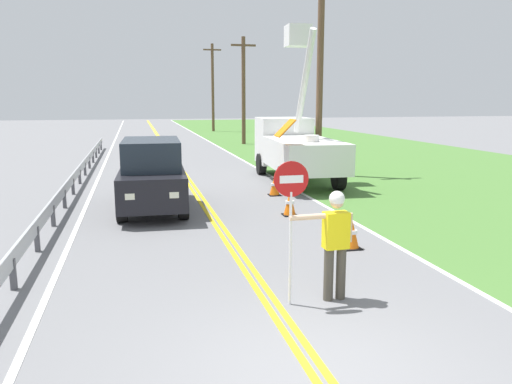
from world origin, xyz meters
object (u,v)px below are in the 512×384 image
(utility_pole_near, at_px, (320,67))
(traffic_cone_mid, at_px, (290,204))
(traffic_cone_tail, at_px, (275,186))
(stop_sign_paddle, at_px, (291,201))
(flagger_worker, at_px, (335,238))
(utility_pole_mid, at_px, (244,89))
(utility_pole_far, at_px, (213,86))
(utility_bucket_truck, at_px, (294,145))
(oncoming_suv_nearest, at_px, (152,175))
(traffic_cone_lead, at_px, (351,234))

(utility_pole_near, distance_m, traffic_cone_mid, 9.15)
(traffic_cone_tail, bearing_deg, stop_sign_paddle, -104.08)
(flagger_worker, relative_size, utility_pole_mid, 0.24)
(flagger_worker, xyz_separation_m, utility_pole_far, (4.82, 44.34, 3.50))
(flagger_worker, bearing_deg, utility_pole_near, 70.67)
(utility_bucket_truck, distance_m, traffic_cone_mid, 6.51)
(utility_pole_mid, distance_m, traffic_cone_mid, 23.54)
(flagger_worker, distance_m, stop_sign_paddle, 1.02)
(utility_bucket_truck, xyz_separation_m, oncoming_suv_nearest, (-5.82, -4.38, -0.37))
(oncoming_suv_nearest, xyz_separation_m, utility_pole_far, (7.46, 36.62, 3.48))
(stop_sign_paddle, distance_m, traffic_cone_tail, 9.45)
(flagger_worker, distance_m, traffic_cone_lead, 3.08)
(utility_bucket_truck, distance_m, utility_pole_far, 32.43)
(stop_sign_paddle, xyz_separation_m, traffic_cone_tail, (2.27, 9.07, -1.37))
(flagger_worker, relative_size, utility_pole_far, 0.21)
(flagger_worker, xyz_separation_m, utility_pole_near, (4.67, 13.30, 3.56))
(traffic_cone_lead, bearing_deg, utility_bucket_truck, 79.79)
(utility_bucket_truck, height_order, oncoming_suv_nearest, utility_bucket_truck)
(flagger_worker, bearing_deg, traffic_cone_mid, 79.51)
(stop_sign_paddle, height_order, utility_pole_mid, utility_pole_mid)
(utility_bucket_truck, bearing_deg, stop_sign_paddle, -108.05)
(utility_pole_far, bearing_deg, oncoming_suv_nearest, -101.52)
(utility_bucket_truck, height_order, utility_pole_near, utility_pole_near)
(utility_pole_mid, height_order, traffic_cone_tail, utility_pole_mid)
(traffic_cone_lead, bearing_deg, utility_pole_far, 85.41)
(flagger_worker, bearing_deg, utility_pole_far, 83.79)
(flagger_worker, bearing_deg, utility_pole_mid, 80.75)
(traffic_cone_mid, bearing_deg, oncoming_suv_nearest, 155.69)
(utility_pole_mid, distance_m, traffic_cone_tail, 20.55)
(stop_sign_paddle, relative_size, utility_pole_mid, 0.31)
(oncoming_suv_nearest, distance_m, traffic_cone_lead, 6.60)
(flagger_worker, height_order, utility_pole_far, utility_pole_far)
(traffic_cone_lead, bearing_deg, flagger_worker, -119.51)
(stop_sign_paddle, distance_m, traffic_cone_mid, 6.49)
(utility_bucket_truck, height_order, traffic_cone_tail, utility_bucket_truck)
(oncoming_suv_nearest, distance_m, utility_pole_near, 9.85)
(traffic_cone_mid, xyz_separation_m, traffic_cone_tail, (0.39, 3.01, 0.00))
(utility_bucket_truck, relative_size, traffic_cone_mid, 9.89)
(utility_pole_near, xyz_separation_m, utility_pole_mid, (0.06, 15.70, -0.61))
(stop_sign_paddle, distance_m, utility_bucket_truck, 12.76)
(utility_pole_near, bearing_deg, flagger_worker, -109.33)
(flagger_worker, bearing_deg, oncoming_suv_nearest, 108.87)
(utility_bucket_truck, bearing_deg, utility_pole_mid, 84.81)
(oncoming_suv_nearest, bearing_deg, traffic_cone_mid, -24.31)
(utility_bucket_truck, xyz_separation_m, utility_pole_far, (1.64, 32.24, 3.11))
(utility_pole_far, relative_size, traffic_cone_lead, 12.45)
(flagger_worker, relative_size, traffic_cone_lead, 2.61)
(stop_sign_paddle, relative_size, traffic_cone_tail, 3.33)
(utility_pole_mid, bearing_deg, stop_sign_paddle, -100.71)
(oncoming_suv_nearest, bearing_deg, traffic_cone_tail, 17.65)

